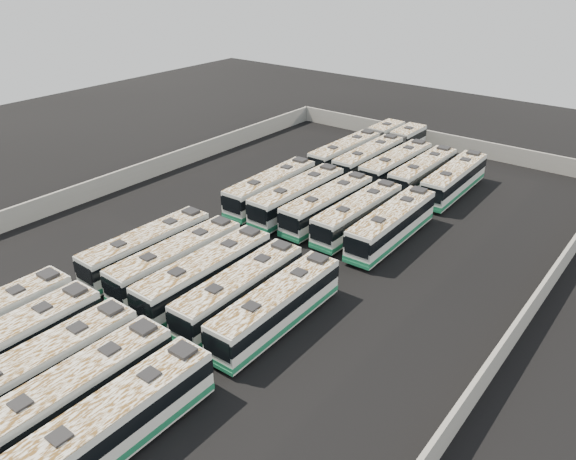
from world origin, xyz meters
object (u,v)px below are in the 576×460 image
Objects in this scene: bus_midback_right at (358,214)px; bus_back_right at (423,173)px; bus_midfront_left at (177,260)px; bus_midback_far_right at (392,224)px; bus_midfront_far_left at (147,248)px; bus_midback_center at (327,205)px; bus_midfront_center at (205,274)px; bus_midback_left at (298,196)px; bus_midfront_far_right at (277,307)px; bus_front_center at (41,370)px; bus_front_far_right at (112,425)px; bus_front_left at (7,347)px; bus_front_right at (73,396)px; bus_back_far_right at (454,179)px; bus_midback_far_left at (271,188)px; bus_back_far_left at (359,147)px; bus_back_center at (396,166)px; bus_midfront_right at (240,290)px; bus_back_left at (382,152)px.

bus_back_right is at bearing 90.70° from bus_midback_right.
bus_midfront_left is 0.98× the size of bus_midback_far_right.
bus_midback_center is at bearing 68.02° from bus_midfront_far_left.
bus_midback_left is (-3.50, 16.60, 0.01)m from bus_midfront_center.
bus_midfront_center is 7.10m from bus_midfront_far_right.
bus_front_far_right reaches higher than bus_front_center.
bus_midback_right is at bearing 76.06° from bus_front_left.
bus_midback_left reaches higher than bus_front_far_right.
bus_midback_right is (7.02, 0.27, -0.08)m from bus_midback_left.
bus_front_right reaches higher than bus_back_far_right.
bus_midback_far_left is at bearing -178.28° from bus_midback_right.
bus_back_far_left is 1.51× the size of bus_back_center.
bus_front_right is (7.13, 0.07, 0.01)m from bus_front_left.
bus_midback_left reaches higher than bus_midfront_far_left.
bus_front_far_right is 45.09m from bus_back_right.
bus_back_right is (-3.59, 30.83, -0.02)m from bus_midfront_far_right.
bus_midfront_right is 0.97× the size of bus_midback_far_left.
bus_front_center reaches higher than bus_back_center.
bus_front_center reaches higher than bus_back_right.
bus_front_center is 0.99× the size of bus_front_far_right.
bus_front_center is at bearing 177.95° from bus_front_right.
bus_midback_far_left is at bearing -126.54° from bus_back_right.
bus_midfront_far_left is 16.89m from bus_midback_left.
bus_midback_center is 0.97× the size of bus_midback_far_right.
bus_midback_far_left reaches higher than bus_back_far_left.
bus_midfront_center is 34.40m from bus_back_left.
bus_midfront_right is at bearing 1.20° from bus_midfront_center.
bus_back_right is at bearing 64.32° from bus_midback_left.
bus_front_right is 44.94m from bus_back_right.
bus_back_center is at bearing 115.71° from bus_midback_far_right.
bus_back_far_right is at bearing 53.84° from bus_midback_left.
bus_front_left is 45.56m from bus_back_right.
bus_midback_far_left is 1.03× the size of bus_back_right.
bus_midback_far_right reaches higher than bus_back_center.
bus_midback_far_left reaches higher than bus_midback_right.
bus_midback_far_right is at bearing 66.67° from bus_midfront_center.
bus_midback_right reaches higher than bus_midfront_far_left.
bus_midfront_far_right is at bearing -50.82° from bus_midback_far_left.
bus_back_right is at bearing 51.91° from bus_midback_far_left.
bus_midfront_far_left is (-10.67, 14.14, -0.07)m from bus_front_right.
bus_back_right is (-0.02, 14.03, 0.00)m from bus_midback_right.
bus_midback_left reaches higher than bus_midback_center.
bus_midback_right is at bearing 100.89° from bus_midfront_far_right.
bus_midback_far_right is (3.68, -0.06, 0.06)m from bus_midback_right.
bus_front_right is at bearing -1.37° from bus_front_center.
bus_midfront_center reaches higher than bus_midback_center.
bus_front_center is 14.53m from bus_midfront_left.
bus_midback_far_right is (10.78, 30.93, 0.01)m from bus_front_left.
bus_midback_far_right is at bearing -0.23° from bus_midback_right.
bus_midback_center is 7.20m from bus_midback_far_right.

